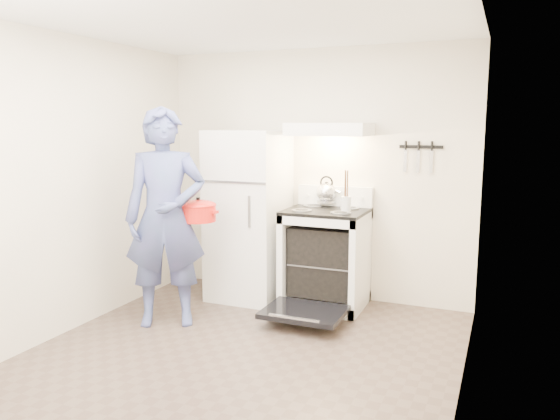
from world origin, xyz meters
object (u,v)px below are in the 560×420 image
object	(u,v)px
person	(166,218)
refrigerator	(249,215)
stove_body	(325,260)
dutch_oven	(198,213)
tea_kettle	(326,191)

from	to	relation	value
person	refrigerator	bearing A→B (deg)	41.59
stove_body	person	xyz separation A→B (m)	(-1.14, -0.99, 0.49)
refrigerator	stove_body	distance (m)	0.90
refrigerator	dutch_oven	world-z (taller)	refrigerator
refrigerator	tea_kettle	size ratio (longest dim) A/B	5.66
tea_kettle	refrigerator	bearing A→B (deg)	-161.66
tea_kettle	dutch_oven	distance (m)	1.34
person	dutch_oven	xyz separation A→B (m)	(0.21, 0.20, 0.02)
stove_body	dutch_oven	distance (m)	1.33
refrigerator	dutch_oven	bearing A→B (deg)	-99.34
refrigerator	dutch_oven	xyz separation A→B (m)	(-0.13, -0.76, 0.13)
stove_body	dutch_oven	bearing A→B (deg)	-139.83
person	dutch_oven	distance (m)	0.29
tea_kettle	dutch_oven	world-z (taller)	tea_kettle
person	dutch_oven	size ratio (longest dim) A/B	4.97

